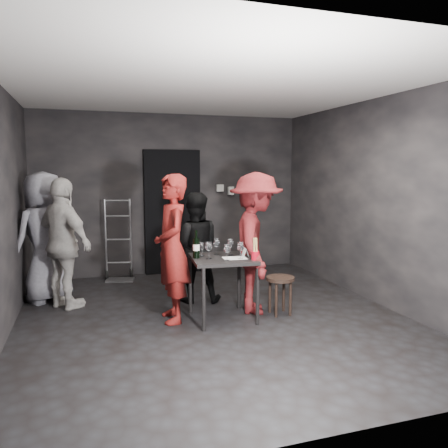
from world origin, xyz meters
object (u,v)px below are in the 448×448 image
object	(u,v)px
tasting_table	(223,265)
man_maroon	(256,231)
wine_bottle	(196,247)
bystander_cream	(63,236)
bystander_grey	(44,226)
woman_black	(194,248)
breadstick_cup	(255,249)
server_red	(172,237)
hand_truck	(119,265)
stool	(280,284)

from	to	relation	value
tasting_table	man_maroon	distance (m)	0.62
wine_bottle	man_maroon	bearing A→B (deg)	7.23
bystander_cream	bystander_grey	xyz separation A→B (m)	(-0.25, 0.41, 0.08)
woman_black	man_maroon	bearing A→B (deg)	147.43
breadstick_cup	woman_black	bearing A→B (deg)	113.61
woman_black	bystander_cream	distance (m)	1.68
woman_black	bystander_cream	world-z (taller)	bystander_cream
bystander_cream	wine_bottle	size ratio (longest dim) A/B	5.76
breadstick_cup	bystander_grey	bearing A→B (deg)	144.72
bystander_cream	server_red	bearing A→B (deg)	-163.73
man_maroon	breadstick_cup	size ratio (longest dim) A/B	7.41
woman_black	bystander_grey	distance (m)	2.03
hand_truck	stool	size ratio (longest dim) A/B	2.77
hand_truck	woman_black	size ratio (longest dim) A/B	0.90
wine_bottle	breadstick_cup	distance (m)	0.69
tasting_table	man_maroon	size ratio (longest dim) A/B	0.37
hand_truck	woman_black	world-z (taller)	woman_black
stool	woman_black	xyz separation A→B (m)	(-0.87, 0.85, 0.35)
stool	woman_black	size ratio (longest dim) A/B	0.32
man_maroon	bystander_cream	size ratio (longest dim) A/B	1.08
tasting_table	bystander_grey	distance (m)	2.52
hand_truck	bystander_grey	distance (m)	1.56
woman_black	server_red	bearing A→B (deg)	69.98
server_red	breadstick_cup	xyz separation A→B (m)	(0.89, -0.39, -0.12)
man_maroon	bystander_grey	distance (m)	2.83
stool	man_maroon	xyz separation A→B (m)	(-0.24, 0.21, 0.64)
tasting_table	stool	bearing A→B (deg)	-4.66
server_red	woman_black	distance (m)	0.83
bystander_cream	breadstick_cup	size ratio (longest dim) A/B	6.85
tasting_table	woman_black	size ratio (longest dim) A/B	0.52
woman_black	breadstick_cup	bearing A→B (deg)	126.66
hand_truck	stool	xyz separation A→B (m)	(1.76, -2.34, 0.14)
hand_truck	bystander_grey	bearing A→B (deg)	-126.46
hand_truck	bystander_cream	bearing A→B (deg)	-107.91
tasting_table	breadstick_cup	distance (m)	0.46
hand_truck	stool	bearing A→B (deg)	-40.18
tasting_table	bystander_cream	bearing A→B (deg)	150.76
hand_truck	server_red	distance (m)	2.33
bystander_cream	wine_bottle	world-z (taller)	bystander_cream
breadstick_cup	wine_bottle	bearing A→B (deg)	153.53
server_red	bystander_grey	world-z (taller)	bystander_grey
tasting_table	wine_bottle	distance (m)	0.38
tasting_table	woman_black	xyz separation A→B (m)	(-0.15, 0.79, 0.07)
hand_truck	bystander_grey	world-z (taller)	bystander_grey
man_maroon	tasting_table	bearing A→B (deg)	125.35
hand_truck	breadstick_cup	bearing A→B (deg)	-49.17
tasting_table	wine_bottle	size ratio (longest dim) A/B	2.30
hand_truck	wine_bottle	size ratio (longest dim) A/B	3.99
bystander_cream	bystander_grey	world-z (taller)	bystander_grey
man_maroon	bystander_cream	bearing A→B (deg)	87.43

